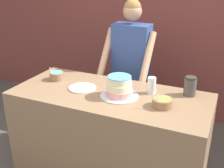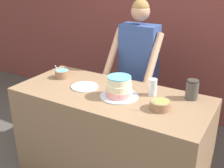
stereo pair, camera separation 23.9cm
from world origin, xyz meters
The scene contains 9 objects.
wall_back centered at (0.00, 1.95, 1.30)m, with size 10.00×0.05×2.60m.
counter centered at (0.00, 0.39, 0.45)m, with size 1.76×0.77×0.89m.
person_baker centered at (-0.08, 1.12, 0.98)m, with size 0.54×0.46×1.63m.
cake centered at (0.10, 0.37, 0.97)m, with size 0.33×0.33×0.19m.
frosting_bowl_blue centered at (-0.62, 0.48, 0.93)m, with size 0.14×0.14×0.14m.
frosting_bowl_olive centered at (0.49, 0.32, 0.93)m, with size 0.17×0.17×0.17m.
drinking_glass centered at (0.33, 0.54, 0.97)m, with size 0.07×0.07×0.15m.
ceramic_plate centered at (-0.28, 0.38, 0.90)m, with size 0.25×0.25×0.01m.
stoneware_jar centered at (0.65, 0.64, 0.98)m, with size 0.11×0.11×0.17m.
Camera 2 is at (1.16, -1.56, 1.91)m, focal length 45.00 mm.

